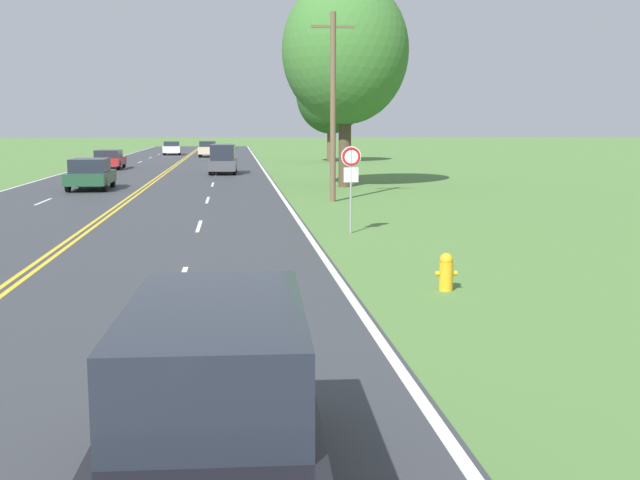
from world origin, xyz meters
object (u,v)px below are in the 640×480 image
(tree_left_verge, at_px, (345,51))
(car_black_suv_approaching, at_px, (216,397))
(car_dark_green_sedan_mid_near, at_px, (90,174))
(car_dark_grey_van_mid_far, at_px, (223,159))
(fire_hydrant, at_px, (446,272))
(traffic_sign, at_px, (351,168))
(car_red_sedan_receding, at_px, (109,159))
(car_champagne_suv_distant, at_px, (208,148))
(tree_behind_sign, at_px, (331,94))
(car_white_sedan_horizon, at_px, (172,148))

(tree_left_verge, xyz_separation_m, car_black_suv_approaching, (-5.99, -34.87, -6.05))
(car_dark_green_sedan_mid_near, distance_m, car_dark_grey_van_mid_far, 13.90)
(fire_hydrant, xyz_separation_m, car_dark_grey_van_mid_far, (-4.79, 38.33, 0.60))
(traffic_sign, relative_size, car_dark_grey_van_mid_far, 0.57)
(fire_hydrant, xyz_separation_m, car_red_sedan_receding, (-13.14, 44.90, 0.36))
(fire_hydrant, bearing_deg, car_red_sedan_receding, 106.32)
(car_black_suv_approaching, height_order, car_dark_green_sedan_mid_near, car_black_suv_approaching)
(car_red_sedan_receding, bearing_deg, car_dark_green_sedan_mid_near, -174.89)
(fire_hydrant, height_order, car_dark_green_sedan_mid_near, car_dark_green_sedan_mid_near)
(traffic_sign, bearing_deg, car_champagne_suv_distant, 95.92)
(fire_hydrant, distance_m, car_dark_green_sedan_mid_near, 28.35)
(fire_hydrant, relative_size, car_dark_green_sedan_mid_near, 0.16)
(tree_left_verge, relative_size, tree_behind_sign, 1.16)
(car_dark_grey_van_mid_far, bearing_deg, tree_behind_sign, 152.22)
(car_black_suv_approaching, bearing_deg, car_champagne_suv_distant, -176.40)
(car_red_sedan_receding, height_order, car_white_sedan_horizon, car_white_sedan_horizon)
(tree_behind_sign, bearing_deg, car_dark_grey_van_mid_far, -119.60)
(traffic_sign, bearing_deg, car_dark_green_sedan_mid_near, 121.26)
(car_dark_grey_van_mid_far, xyz_separation_m, car_white_sedan_horizon, (-5.82, 33.85, -0.24))
(fire_hydrant, xyz_separation_m, car_black_suv_approaching, (-4.32, -8.42, 0.53))
(car_white_sedan_horizon, bearing_deg, car_dark_green_sedan_mid_near, 176.71)
(car_dark_grey_van_mid_far, relative_size, car_champagne_suv_distant, 1.14)
(tree_left_verge, distance_m, car_dark_green_sedan_mid_near, 14.32)
(car_red_sedan_receding, bearing_deg, car_black_suv_approaching, -171.23)
(tree_behind_sign, distance_m, car_dark_grey_van_mid_far, 19.09)
(tree_left_verge, relative_size, car_red_sedan_receding, 2.20)
(tree_left_verge, bearing_deg, car_white_sedan_horizon, 105.04)
(car_white_sedan_horizon, bearing_deg, tree_behind_sign, -142.49)
(car_black_suv_approaching, xyz_separation_m, car_champagne_suv_distant, (-2.28, 74.49, -0.06))
(car_black_suv_approaching, relative_size, car_champagne_suv_distant, 1.11)
(car_dark_grey_van_mid_far, height_order, car_white_sedan_horizon, car_dark_grey_van_mid_far)
(traffic_sign, height_order, tree_left_verge, tree_left_verge)
(car_dark_green_sedan_mid_near, bearing_deg, tree_left_verge, -88.57)
(car_black_suv_approaching, relative_size, car_dark_green_sedan_mid_near, 0.97)
(car_dark_green_sedan_mid_near, distance_m, car_red_sedan_receding, 18.97)
(fire_hydrant, relative_size, tree_left_verge, 0.07)
(car_white_sedan_horizon, bearing_deg, tree_left_verge, -167.47)
(traffic_sign, relative_size, car_black_suv_approaching, 0.59)
(fire_hydrant, bearing_deg, car_dark_green_sedan_mid_near, 113.38)
(car_black_suv_approaching, distance_m, car_dark_green_sedan_mid_near, 35.14)
(tree_behind_sign, distance_m, car_white_sedan_horizon, 23.79)
(tree_behind_sign, distance_m, car_red_sedan_receding, 20.53)
(fire_hydrant, relative_size, traffic_sign, 0.29)
(car_black_suv_approaching, bearing_deg, car_dark_green_sedan_mid_near, -166.78)
(car_black_suv_approaching, relative_size, car_red_sedan_receding, 0.91)
(traffic_sign, bearing_deg, tree_left_verge, 82.64)
(traffic_sign, distance_m, tree_behind_sign, 46.27)
(car_white_sedan_horizon, bearing_deg, car_red_sedan_receding, 172.19)
(car_champagne_suv_distant, bearing_deg, car_dark_grey_van_mid_far, 5.29)
(car_black_suv_approaching, distance_m, car_dark_grey_van_mid_far, 46.76)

